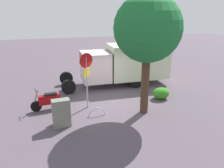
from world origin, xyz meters
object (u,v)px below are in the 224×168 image
Objects in this scene: motorcycle at (49,100)px; box_truck_near at (124,62)px; stop_sign at (86,72)px; utility_cabinet at (61,113)px; street_tree at (148,29)px; bike_rack_hoop at (97,115)px.

box_truck_near is at bearing -157.45° from motorcycle.
utility_cabinet is (1.48, 1.67, -1.34)m from stop_sign.
street_tree reaches higher than bike_rack_hoop.
utility_cabinet is at bearing 47.46° from box_truck_near.
bike_rack_hoop is at bearing -161.33° from utility_cabinet.
street_tree is 4.84m from bike_rack_hoop.
motorcycle is 0.31× the size of street_tree.
box_truck_near is 5.72× the size of utility_cabinet.
box_truck_near is at bearing -133.33° from utility_cabinet.
stop_sign reaches higher than box_truck_near.
motorcycle is 2.49m from stop_sign.
utility_cabinet reaches higher than motorcycle.
street_tree is at bearing 173.29° from bike_rack_hoop.
stop_sign is (3.16, 3.25, 0.42)m from box_truck_near.
utility_cabinet is (4.64, 4.92, -0.91)m from box_truck_near.
street_tree is (-4.67, 1.70, 3.67)m from motorcycle.
box_truck_near is 5.43m from bike_rack_hoop.
utility_cabinet is (-0.51, 2.01, 0.12)m from motorcycle.
box_truck_near is at bearing -123.73° from bike_rack_hoop.
box_truck_near is 8.67× the size of bike_rack_hoop.
stop_sign reaches higher than utility_cabinet.
stop_sign is 2.31× the size of utility_cabinet.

